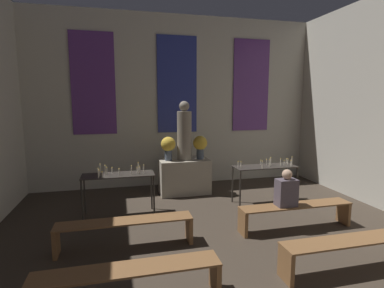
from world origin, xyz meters
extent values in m
cube|color=beige|center=(0.00, 9.44, 2.30)|extent=(7.98, 0.12, 4.60)
cube|color=#60337F|center=(-2.17, 9.36, 2.76)|extent=(1.08, 0.03, 2.58)
cube|color=navy|center=(0.00, 9.36, 2.76)|extent=(1.08, 0.03, 2.58)
cube|color=#60337F|center=(2.17, 9.36, 2.76)|extent=(1.08, 0.03, 2.58)
cube|color=#ADA38E|center=(0.00, 8.46, 0.43)|extent=(1.25, 0.64, 0.87)
cylinder|color=gray|center=(0.00, 8.46, 1.47)|extent=(0.36, 0.36, 1.21)
sphere|color=gray|center=(0.00, 8.46, 2.20)|extent=(0.25, 0.25, 0.25)
cylinder|color=#4C5666|center=(-0.41, 8.46, 1.01)|extent=(0.18, 0.18, 0.28)
sphere|color=gold|center=(-0.41, 8.46, 1.28)|extent=(0.36, 0.36, 0.36)
cylinder|color=#4C5666|center=(0.41, 8.46, 1.01)|extent=(0.18, 0.18, 0.28)
sphere|color=gold|center=(0.41, 8.46, 1.28)|extent=(0.36, 0.36, 0.36)
cube|color=#332D28|center=(-1.62, 7.30, 0.86)|extent=(1.43, 0.51, 0.02)
cylinder|color=#332D28|center=(-2.30, 7.08, 0.42)|extent=(0.04, 0.04, 0.85)
cylinder|color=#332D28|center=(-0.93, 7.08, 0.42)|extent=(0.04, 0.04, 0.85)
cylinder|color=#332D28|center=(-2.30, 7.53, 0.42)|extent=(0.04, 0.04, 0.85)
cylinder|color=#332D28|center=(-0.93, 7.53, 0.42)|extent=(0.04, 0.04, 0.85)
cylinder|color=silver|center=(-1.24, 7.23, 0.93)|extent=(0.02, 0.02, 0.13)
sphere|color=#F9CC4C|center=(-1.24, 7.23, 1.01)|extent=(0.02, 0.02, 0.02)
cylinder|color=silver|center=(-1.92, 7.09, 0.92)|extent=(0.02, 0.02, 0.11)
sphere|color=#F9CC4C|center=(-1.92, 7.09, 0.99)|extent=(0.02, 0.02, 0.02)
cylinder|color=silver|center=(-1.20, 7.47, 0.96)|extent=(0.02, 0.02, 0.18)
sphere|color=#F9CC4C|center=(-1.20, 7.47, 1.06)|extent=(0.02, 0.02, 0.02)
cylinder|color=silver|center=(-1.98, 7.24, 0.92)|extent=(0.02, 0.02, 0.11)
sphere|color=#F9CC4C|center=(-1.98, 7.24, 0.99)|extent=(0.02, 0.02, 0.02)
cylinder|color=silver|center=(-1.99, 7.11, 0.95)|extent=(0.02, 0.02, 0.17)
sphere|color=#F9CC4C|center=(-1.99, 7.11, 1.05)|extent=(0.02, 0.02, 0.02)
cylinder|color=silver|center=(-1.97, 7.49, 0.96)|extent=(0.02, 0.02, 0.17)
sphere|color=#F9CC4C|center=(-1.97, 7.49, 1.06)|extent=(0.02, 0.02, 0.02)
cylinder|color=silver|center=(-1.36, 7.26, 0.95)|extent=(0.02, 0.02, 0.16)
sphere|color=#F9CC4C|center=(-1.36, 7.26, 1.04)|extent=(0.02, 0.02, 0.02)
cylinder|color=silver|center=(-1.87, 7.35, 0.96)|extent=(0.02, 0.02, 0.17)
sphere|color=#F9CC4C|center=(-1.87, 7.35, 1.05)|extent=(0.02, 0.02, 0.02)
cylinder|color=silver|center=(-1.60, 7.26, 0.92)|extent=(0.02, 0.02, 0.11)
sphere|color=#F9CC4C|center=(-1.60, 7.26, 0.99)|extent=(0.02, 0.02, 0.02)
cylinder|color=silver|center=(-1.11, 7.26, 0.95)|extent=(0.02, 0.02, 0.16)
sphere|color=#F9CC4C|center=(-1.11, 7.26, 1.04)|extent=(0.02, 0.02, 0.02)
cylinder|color=silver|center=(-1.84, 7.33, 0.94)|extent=(0.02, 0.02, 0.14)
sphere|color=#F9CC4C|center=(-1.84, 7.33, 1.02)|extent=(0.02, 0.02, 0.02)
cylinder|color=silver|center=(-1.19, 7.23, 0.94)|extent=(0.02, 0.02, 0.15)
sphere|color=#F9CC4C|center=(-1.19, 7.23, 1.03)|extent=(0.02, 0.02, 0.02)
cylinder|color=silver|center=(-1.74, 7.44, 0.92)|extent=(0.02, 0.02, 0.10)
sphere|color=#F9CC4C|center=(-1.74, 7.44, 0.98)|extent=(0.02, 0.02, 0.02)
cube|color=#332D28|center=(1.62, 7.30, 0.86)|extent=(1.43, 0.51, 0.02)
cylinder|color=#332D28|center=(0.93, 7.08, 0.42)|extent=(0.04, 0.04, 0.85)
cylinder|color=#332D28|center=(2.30, 7.08, 0.42)|extent=(0.04, 0.04, 0.85)
cylinder|color=#332D28|center=(0.93, 7.53, 0.42)|extent=(0.04, 0.04, 0.85)
cylinder|color=#332D28|center=(2.30, 7.53, 0.42)|extent=(0.04, 0.04, 0.85)
cylinder|color=silver|center=(0.98, 7.34, 0.93)|extent=(0.02, 0.02, 0.12)
sphere|color=#F9CC4C|center=(0.98, 7.34, 1.00)|extent=(0.02, 0.02, 0.02)
cylinder|color=silver|center=(1.59, 7.46, 0.92)|extent=(0.02, 0.02, 0.09)
sphere|color=#F9CC4C|center=(1.59, 7.46, 0.97)|extent=(0.02, 0.02, 0.02)
cylinder|color=silver|center=(1.69, 7.24, 0.94)|extent=(0.02, 0.02, 0.15)
sphere|color=#F9CC4C|center=(1.69, 7.24, 1.03)|extent=(0.02, 0.02, 0.02)
cylinder|color=silver|center=(1.77, 7.33, 0.95)|extent=(0.02, 0.02, 0.17)
sphere|color=#F9CC4C|center=(1.77, 7.33, 1.05)|extent=(0.02, 0.02, 0.02)
cylinder|color=silver|center=(2.07, 7.25, 0.92)|extent=(0.02, 0.02, 0.11)
sphere|color=#F9CC4C|center=(2.07, 7.25, 0.99)|extent=(0.02, 0.02, 0.02)
cylinder|color=silver|center=(1.45, 7.10, 0.94)|extent=(0.02, 0.02, 0.15)
sphere|color=#F9CC4C|center=(1.45, 7.10, 1.03)|extent=(0.02, 0.02, 0.02)
cylinder|color=silver|center=(2.18, 7.14, 0.93)|extent=(0.02, 0.02, 0.13)
sphere|color=#F9CC4C|center=(2.18, 7.14, 1.01)|extent=(0.02, 0.02, 0.02)
cylinder|color=silver|center=(1.97, 7.24, 0.94)|extent=(0.02, 0.02, 0.15)
sphere|color=#F9CC4C|center=(1.97, 7.24, 1.03)|extent=(0.02, 0.02, 0.02)
cylinder|color=silver|center=(2.27, 7.48, 0.92)|extent=(0.02, 0.02, 0.09)
sphere|color=#F9CC4C|center=(2.27, 7.48, 0.97)|extent=(0.02, 0.02, 0.02)
cylinder|color=silver|center=(2.29, 7.28, 0.95)|extent=(0.02, 0.02, 0.17)
sphere|color=#F9CC4C|center=(2.29, 7.28, 1.05)|extent=(0.02, 0.02, 0.02)
cylinder|color=silver|center=(1.01, 7.25, 0.93)|extent=(0.02, 0.02, 0.13)
sphere|color=#F9CC4C|center=(1.01, 7.25, 1.01)|extent=(0.02, 0.02, 0.02)
cylinder|color=silver|center=(1.73, 7.44, 0.92)|extent=(0.02, 0.02, 0.11)
sphere|color=#F9CC4C|center=(1.73, 7.44, 0.99)|extent=(0.02, 0.02, 0.02)
cylinder|color=silver|center=(2.21, 7.33, 0.93)|extent=(0.02, 0.02, 0.12)
sphere|color=#F9CC4C|center=(2.21, 7.33, 1.00)|extent=(0.02, 0.02, 0.02)
cube|color=brown|center=(-1.52, 4.48, 0.45)|extent=(2.13, 0.36, 0.03)
cube|color=brown|center=(-0.48, 4.48, 0.22)|extent=(0.06, 0.32, 0.44)
cube|color=brown|center=(1.52, 4.48, 0.45)|extent=(2.13, 0.36, 0.03)
cube|color=brown|center=(0.48, 4.48, 0.22)|extent=(0.06, 0.32, 0.44)
cube|color=brown|center=(-1.52, 5.88, 0.45)|extent=(2.13, 0.36, 0.03)
cube|color=brown|center=(-2.56, 5.88, 0.22)|extent=(0.06, 0.32, 0.44)
cube|color=brown|center=(-0.48, 5.88, 0.22)|extent=(0.06, 0.32, 0.44)
cube|color=brown|center=(1.52, 5.88, 0.45)|extent=(2.13, 0.36, 0.03)
cube|color=brown|center=(0.48, 5.88, 0.22)|extent=(0.06, 0.32, 0.44)
cube|color=brown|center=(2.56, 5.88, 0.22)|extent=(0.06, 0.32, 0.44)
cube|color=#564C56|center=(1.31, 5.88, 0.71)|extent=(0.36, 0.24, 0.49)
sphere|color=tan|center=(1.31, 5.88, 1.04)|extent=(0.18, 0.18, 0.18)
camera|label=1|loc=(-1.57, 1.25, 2.35)|focal=28.00mm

